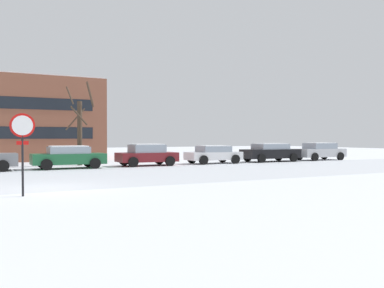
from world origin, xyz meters
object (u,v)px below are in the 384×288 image
Objects in this scene: parked_car_green at (69,157)px; parked_car_white at (213,154)px; parked_car_silver at (320,151)px; stop_sign at (22,138)px; parked_car_maroon at (147,155)px; parked_car_black at (270,152)px.

parked_car_green is 10.12m from parked_car_white.
parked_car_silver reaches higher than parked_car_green.
parked_car_maroon is at bearing 52.80° from stop_sign.
stop_sign is 0.61× the size of parked_car_silver.
stop_sign is at bearing -140.11° from parked_car_white.
parked_car_black is (5.06, -0.02, 0.06)m from parked_car_white.
parked_car_green is (3.76, 11.45, -1.12)m from stop_sign.
parked_car_white is 0.86× the size of parked_car_black.
parked_car_white is at bearing 179.76° from parked_car_black.
parked_car_maroon is (5.06, 0.17, 0.02)m from parked_car_green.
parked_car_white is 5.06m from parked_car_black.
parked_car_green is 15.18m from parked_car_black.
parked_car_green is at bearing 71.82° from stop_sign.
stop_sign is 0.61× the size of parked_car_green.
parked_car_silver is (24.00, 11.56, -1.09)m from stop_sign.
parked_car_green is 20.24m from parked_car_silver.
parked_car_white is (10.12, 0.15, -0.03)m from parked_car_green.
parked_car_silver is (15.18, -0.06, 0.01)m from parked_car_maroon.
parked_car_white is at bearing 179.75° from parked_car_silver.
parked_car_silver is at bearing 0.31° from parked_car_green.
parked_car_black is at bearing 179.73° from parked_car_silver.
parked_car_black reaches higher than parked_car_white.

